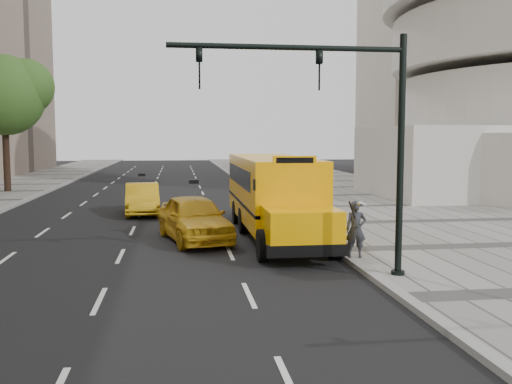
{
  "coord_description": "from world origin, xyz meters",
  "views": [
    {
      "loc": [
        0.84,
        -23.27,
        3.79
      ],
      "look_at": [
        3.5,
        -4.0,
        1.9
      ],
      "focal_mm": 40.0,
      "sensor_mm": 36.0,
      "label": 1
    }
  ],
  "objects": [
    {
      "name": "tree_c",
      "position": [
        -10.4,
        16.81,
        6.58
      ],
      "size": [
        5.99,
        5.32,
        9.2
      ],
      "color": "black",
      "rests_on": "ground"
    },
    {
      "name": "taxi_near",
      "position": [
        1.42,
        -2.57,
        0.84
      ],
      "size": [
        3.02,
        5.24,
        1.68
      ],
      "primitive_type": "imported",
      "rotation": [
        0.0,
        0.0,
        0.22
      ],
      "color": "gold",
      "rests_on": "ground"
    },
    {
      "name": "traffic_signal",
      "position": [
        5.19,
        -9.09,
        4.09
      ],
      "size": [
        6.18,
        0.36,
        6.4
      ],
      "color": "black",
      "rests_on": "ground"
    },
    {
      "name": "sidewalk_museum",
      "position": [
        12.0,
        0.0,
        0.07
      ],
      "size": [
        12.0,
        140.0,
        0.15
      ],
      "primitive_type": "cube",
      "color": "gray",
      "rests_on": "ground"
    },
    {
      "name": "curb_museum",
      "position": [
        6.0,
        0.0,
        0.07
      ],
      "size": [
        0.3,
        140.0,
        0.15
      ],
      "primitive_type": "cube",
      "color": "gray",
      "rests_on": "ground"
    },
    {
      "name": "school_bus",
      "position": [
        4.5,
        -1.5,
        1.76
      ],
      "size": [
        2.96,
        11.56,
        3.19
      ],
      "color": "#FFA800",
      "rests_on": "ground"
    },
    {
      "name": "pedestrian",
      "position": [
        6.15,
        -6.86,
        1.01
      ],
      "size": [
        0.67,
        0.48,
        1.72
      ],
      "primitive_type": "imported",
      "rotation": [
        0.0,
        0.0,
        -0.12
      ],
      "color": "#26272C",
      "rests_on": "sidewalk_museum"
    },
    {
      "name": "ground",
      "position": [
        0.0,
        0.0,
        0.0
      ],
      "size": [
        140.0,
        140.0,
        0.0
      ],
      "primitive_type": "plane",
      "color": "black",
      "rests_on": "ground"
    },
    {
      "name": "taxi_far",
      "position": [
        -0.9,
        5.1,
        0.75
      ],
      "size": [
        1.89,
        4.64,
        1.5
      ],
      "primitive_type": "imported",
      "rotation": [
        0.0,
        0.0,
        0.07
      ],
      "color": "gold",
      "rests_on": "ground"
    }
  ]
}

